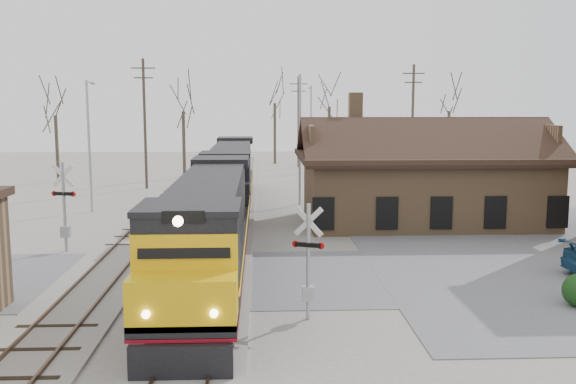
# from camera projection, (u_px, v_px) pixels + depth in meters

# --- Properties ---
(ground) EXTENTS (140.00, 140.00, 0.00)m
(ground) POSITION_uv_depth(u_px,v_px,m) (211.00, 278.00, 26.87)
(ground) COLOR #9F998F
(ground) RESTS_ON ground
(road) EXTENTS (60.00, 9.00, 0.03)m
(road) POSITION_uv_depth(u_px,v_px,m) (211.00, 277.00, 26.87)
(road) COLOR #5A5A5F
(road) RESTS_ON ground
(track_main) EXTENTS (3.40, 90.00, 0.24)m
(track_main) POSITION_uv_depth(u_px,v_px,m) (228.00, 214.00, 41.70)
(track_main) COLOR #9F998F
(track_main) RESTS_ON ground
(track_siding) EXTENTS (3.40, 90.00, 0.24)m
(track_siding) POSITION_uv_depth(u_px,v_px,m) (159.00, 215.00, 41.51)
(track_siding) COLOR #9F998F
(track_siding) RESTS_ON ground
(depot) EXTENTS (15.20, 9.31, 7.90)m
(depot) POSITION_uv_depth(u_px,v_px,m) (423.00, 184.00, 38.92)
(depot) COLOR #906E4A
(depot) RESTS_ON ground
(locomotive_lead) EXTENTS (2.95, 19.73, 4.38)m
(locomotive_lead) POSITION_uv_depth(u_px,v_px,m) (208.00, 228.00, 25.62)
(locomotive_lead) COLOR black
(locomotive_lead) RESTS_ON ground
(locomotive_trailing) EXTENTS (2.95, 19.73, 4.15)m
(locomotive_trailing) POSITION_uv_depth(u_px,v_px,m) (231.00, 173.00, 45.42)
(locomotive_trailing) COLOR black
(locomotive_trailing) RESTS_ON ground
(crossbuck_near) EXTENTS (1.08, 0.49, 3.96)m
(crossbuck_near) POSITION_uv_depth(u_px,v_px,m) (308.00, 265.00, 21.50)
(crossbuck_near) COLOR #A5A8AD
(crossbuck_near) RESTS_ON ground
(crossbuck_far) EXTENTS (1.25, 0.37, 4.43)m
(crossbuck_far) POSITION_uv_depth(u_px,v_px,m) (64.00, 210.00, 31.33)
(crossbuck_far) COLOR #A5A8AD
(crossbuck_far) RESTS_ON ground
(streetlight_a) EXTENTS (0.25, 2.04, 8.75)m
(streetlight_a) POSITION_uv_depth(u_px,v_px,m) (89.00, 139.00, 42.60)
(streetlight_a) COLOR #A5A8AD
(streetlight_a) RESTS_ON ground
(streetlight_b) EXTENTS (0.25, 2.04, 9.28)m
(streetlight_b) POSITION_uv_depth(u_px,v_px,m) (300.00, 133.00, 45.39)
(streetlight_b) COLOR #A5A8AD
(streetlight_b) RESTS_ON ground
(streetlight_c) EXTENTS (0.25, 2.04, 8.88)m
(streetlight_c) POSITION_uv_depth(u_px,v_px,m) (311.00, 127.00, 61.46)
(streetlight_c) COLOR #A5A8AD
(streetlight_c) RESTS_ON ground
(utility_pole_a) EXTENTS (2.00, 0.24, 10.93)m
(utility_pole_a) POSITION_uv_depth(u_px,v_px,m) (145.00, 122.00, 53.97)
(utility_pole_a) COLOR #382D23
(utility_pole_a) RESTS_ON ground
(utility_pole_b) EXTENTS (2.00, 0.24, 10.15)m
(utility_pole_b) POSITION_uv_depth(u_px,v_px,m) (298.00, 120.00, 72.19)
(utility_pole_b) COLOR #382D23
(utility_pole_b) RESTS_ON ground
(utility_pole_c) EXTENTS (2.00, 0.24, 10.69)m
(utility_pole_c) POSITION_uv_depth(u_px,v_px,m) (412.00, 121.00, 58.33)
(utility_pole_c) COLOR #382D23
(utility_pole_c) RESTS_ON ground
(tree_a) EXTENTS (4.08, 4.08, 10.01)m
(tree_a) POSITION_uv_depth(u_px,v_px,m) (55.00, 104.00, 58.34)
(tree_a) COLOR #382D23
(tree_a) RESTS_ON ground
(tree_b) EXTENTS (4.29, 4.29, 10.51)m
(tree_b) POSITION_uv_depth(u_px,v_px,m) (183.00, 100.00, 61.44)
(tree_b) COLOR #382D23
(tree_b) RESTS_ON ground
(tree_c) EXTENTS (4.81, 4.81, 11.79)m
(tree_c) POSITION_uv_depth(u_px,v_px,m) (275.00, 93.00, 75.90)
(tree_c) COLOR #382D23
(tree_c) RESTS_ON ground
(tree_d) EXTENTS (4.57, 4.57, 11.20)m
(tree_d) POSITION_uv_depth(u_px,v_px,m) (329.00, 96.00, 69.13)
(tree_d) COLOR #382D23
(tree_d) RESTS_ON ground
(tree_e) EXTENTS (4.29, 4.29, 10.51)m
(tree_e) POSITION_uv_depth(u_px,v_px,m) (449.00, 101.00, 64.39)
(tree_e) COLOR #382D23
(tree_e) RESTS_ON ground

